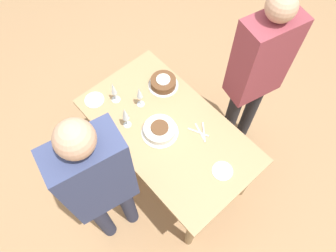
{
  "coord_description": "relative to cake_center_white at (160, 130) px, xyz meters",
  "views": [
    {
      "loc": [
        -0.88,
        0.79,
        2.95
      ],
      "look_at": [
        0.0,
        0.0,
        0.8
      ],
      "focal_mm": 35.0,
      "sensor_mm": 36.0,
      "label": 1
    }
  ],
  "objects": [
    {
      "name": "dining_table",
      "position": [
        -0.02,
        -0.06,
        -0.16
      ],
      "size": [
        1.41,
        0.8,
        0.75
      ],
      "color": "tan",
      "rests_on": "ground_plane"
    },
    {
      "name": "ground_plane",
      "position": [
        -0.02,
        -0.06,
        -0.79
      ],
      "size": [
        12.0,
        12.0,
        0.0
      ],
      "primitive_type": "plane",
      "color": "#A87F56"
    },
    {
      "name": "dessert_plate_left",
      "position": [
        -0.53,
        -0.13,
        -0.03
      ],
      "size": [
        0.15,
        0.15,
        0.01
      ],
      "color": "silver",
      "rests_on": "dining_table"
    },
    {
      "name": "dessert_plate_right",
      "position": [
        0.57,
        0.2,
        -0.03
      ],
      "size": [
        0.16,
        0.16,
        0.01
      ],
      "color": "silver",
      "rests_on": "dining_table"
    },
    {
      "name": "fork_pile",
      "position": [
        -0.21,
        -0.23,
        -0.03
      ],
      "size": [
        0.18,
        0.13,
        0.01
      ],
      "color": "silver",
      "rests_on": "dining_table"
    },
    {
      "name": "person_cutting",
      "position": [
        -0.21,
        -0.77,
        0.26
      ],
      "size": [
        0.3,
        0.44,
        1.73
      ],
      "rotation": [
        0.0,
        0.0,
        1.35
      ],
      "color": "#232328",
      "rests_on": "ground_plane"
    },
    {
      "name": "wine_glass_far",
      "position": [
        0.45,
        0.07,
        0.11
      ],
      "size": [
        0.07,
        0.07,
        0.22
      ],
      "color": "silver",
      "rests_on": "dining_table"
    },
    {
      "name": "wine_glass_extra",
      "position": [
        0.21,
        0.14,
        0.12
      ],
      "size": [
        0.06,
        0.06,
        0.23
      ],
      "color": "silver",
      "rests_on": "dining_table"
    },
    {
      "name": "person_watching",
      "position": [
        -0.15,
        0.6,
        0.28
      ],
      "size": [
        0.29,
        0.43,
        1.76
      ],
      "rotation": [
        0.0,
        0.0,
        -1.76
      ],
      "color": "#2D334C",
      "rests_on": "ground_plane"
    },
    {
      "name": "cake_front_chocolate",
      "position": [
        0.31,
        -0.31,
        0.0
      ],
      "size": [
        0.25,
        0.25,
        0.08
      ],
      "color": "white",
      "rests_on": "dining_table"
    },
    {
      "name": "wine_glass_near",
      "position": [
        0.29,
        -0.05,
        0.12
      ],
      "size": [
        0.06,
        0.06,
        0.22
      ],
      "color": "silver",
      "rests_on": "dining_table"
    },
    {
      "name": "cake_center_white",
      "position": [
        0.0,
        0.0,
        0.0
      ],
      "size": [
        0.28,
        0.28,
        0.08
      ],
      "color": "white",
      "rests_on": "dining_table"
    }
  ]
}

